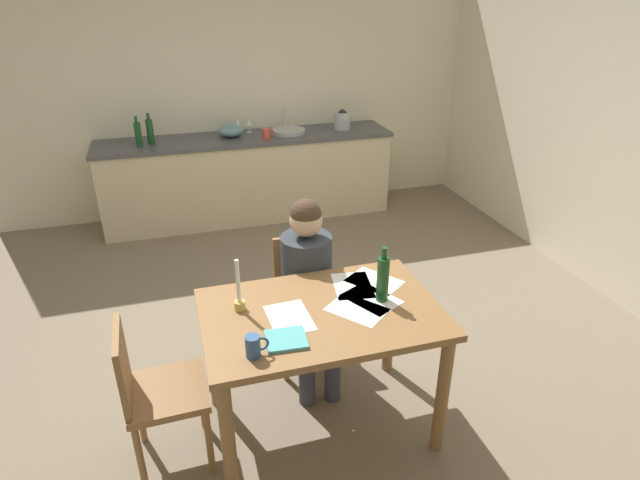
# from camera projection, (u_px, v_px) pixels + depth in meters

# --- Properties ---
(ground_plane) EXTENTS (5.20, 5.20, 0.04)m
(ground_plane) POSITION_uv_depth(u_px,v_px,m) (302.00, 332.00, 3.97)
(ground_plane) COLOR #7A6B56
(wall_back) EXTENTS (5.20, 0.12, 2.60)m
(wall_back) POSITION_uv_depth(u_px,v_px,m) (238.00, 91.00, 5.62)
(wall_back) COLOR silver
(wall_back) RESTS_ON ground
(wall_right) EXTENTS (0.12, 5.20, 2.60)m
(wall_right) POSITION_uv_depth(u_px,v_px,m) (627.00, 133.00, 4.05)
(wall_right) COLOR silver
(wall_right) RESTS_ON ground
(kitchen_counter) EXTENTS (3.05, 0.64, 0.90)m
(kitchen_counter) POSITION_uv_depth(u_px,v_px,m) (249.00, 177.00, 5.69)
(kitchen_counter) COLOR beige
(kitchen_counter) RESTS_ON ground
(dining_table) EXTENTS (1.25, 0.82, 0.79)m
(dining_table) POSITION_uv_depth(u_px,v_px,m) (321.00, 330.00, 2.83)
(dining_table) COLOR olive
(dining_table) RESTS_ON ground
(chair_at_table) EXTENTS (0.43, 0.43, 0.86)m
(chair_at_table) POSITION_uv_depth(u_px,v_px,m) (304.00, 296.00, 3.49)
(chair_at_table) COLOR olive
(chair_at_table) RESTS_ON ground
(person_seated) EXTENTS (0.34, 0.60, 1.19)m
(person_seated) POSITION_uv_depth(u_px,v_px,m) (309.00, 281.00, 3.28)
(person_seated) COLOR #333842
(person_seated) RESTS_ON ground
(chair_side_empty) EXTENTS (0.41, 0.41, 0.86)m
(chair_side_empty) POSITION_uv_depth(u_px,v_px,m) (154.00, 390.00, 2.68)
(chair_side_empty) COLOR olive
(chair_side_empty) RESTS_ON ground
(coffee_mug) EXTENTS (0.11, 0.07, 0.11)m
(coffee_mug) POSITION_uv_depth(u_px,v_px,m) (254.00, 346.00, 2.42)
(coffee_mug) COLOR #33598C
(coffee_mug) RESTS_ON dining_table
(candlestick) EXTENTS (0.06, 0.06, 0.30)m
(candlestick) POSITION_uv_depth(u_px,v_px,m) (239.00, 296.00, 2.75)
(candlestick) COLOR gold
(candlestick) RESTS_ON dining_table
(book_magazine) EXTENTS (0.21, 0.19, 0.02)m
(book_magazine) POSITION_uv_depth(u_px,v_px,m) (286.00, 339.00, 2.54)
(book_magazine) COLOR #4FAAB0
(book_magazine) RESTS_ON dining_table
(paper_letter) EXTENTS (0.35, 0.36, 0.00)m
(paper_letter) POSITION_uv_depth(u_px,v_px,m) (357.00, 309.00, 2.78)
(paper_letter) COLOR white
(paper_letter) RESTS_ON dining_table
(paper_bill) EXTENTS (0.22, 0.31, 0.00)m
(paper_bill) POSITION_uv_depth(u_px,v_px,m) (289.00, 318.00, 2.71)
(paper_bill) COLOR white
(paper_bill) RESTS_ON dining_table
(paper_envelope) EXTENTS (0.32, 0.36, 0.00)m
(paper_envelope) POSITION_uv_depth(u_px,v_px,m) (371.00, 299.00, 2.88)
(paper_envelope) COLOR white
(paper_envelope) RESTS_ON dining_table
(paper_receipt) EXTENTS (0.34, 0.36, 0.00)m
(paper_receipt) POSITION_uv_depth(u_px,v_px,m) (374.00, 281.00, 3.04)
(paper_receipt) COLOR white
(paper_receipt) RESTS_ON dining_table
(paper_notice) EXTENTS (0.25, 0.32, 0.00)m
(paper_notice) POSITION_uv_depth(u_px,v_px,m) (353.00, 286.00, 3.00)
(paper_notice) COLOR white
(paper_notice) RESTS_ON dining_table
(wine_bottle_on_table) EXTENTS (0.07, 0.07, 0.32)m
(wine_bottle_on_table) POSITION_uv_depth(u_px,v_px,m) (383.00, 278.00, 2.81)
(wine_bottle_on_table) COLOR #194C23
(wine_bottle_on_table) RESTS_ON dining_table
(sink_unit) EXTENTS (0.36, 0.36, 0.24)m
(sink_unit) POSITION_uv_depth(u_px,v_px,m) (288.00, 131.00, 5.60)
(sink_unit) COLOR #B2B7BC
(sink_unit) RESTS_ON kitchen_counter
(bottle_oil) EXTENTS (0.06, 0.06, 0.29)m
(bottle_oil) POSITION_uv_depth(u_px,v_px,m) (138.00, 134.00, 5.10)
(bottle_oil) COLOR #194C23
(bottle_oil) RESTS_ON kitchen_counter
(bottle_vinegar) EXTENTS (0.07, 0.07, 0.30)m
(bottle_vinegar) POSITION_uv_depth(u_px,v_px,m) (150.00, 131.00, 5.17)
(bottle_vinegar) COLOR #194C23
(bottle_vinegar) RESTS_ON kitchen_counter
(mixing_bowl) EXTENTS (0.27, 0.27, 0.12)m
(mixing_bowl) POSITION_uv_depth(u_px,v_px,m) (231.00, 131.00, 5.46)
(mixing_bowl) COLOR #668C99
(mixing_bowl) RESTS_ON kitchen_counter
(stovetop_kettle) EXTENTS (0.18, 0.18, 0.22)m
(stovetop_kettle) POSITION_uv_depth(u_px,v_px,m) (342.00, 120.00, 5.72)
(stovetop_kettle) COLOR #B7BABF
(stovetop_kettle) RESTS_ON kitchen_counter
(wine_glass_near_sink) EXTENTS (0.07, 0.07, 0.15)m
(wine_glass_near_sink) POSITION_uv_depth(u_px,v_px,m) (249.00, 122.00, 5.59)
(wine_glass_near_sink) COLOR silver
(wine_glass_near_sink) RESTS_ON kitchen_counter
(wine_glass_by_kettle) EXTENTS (0.07, 0.07, 0.15)m
(wine_glass_by_kettle) POSITION_uv_depth(u_px,v_px,m) (237.00, 123.00, 5.56)
(wine_glass_by_kettle) COLOR silver
(wine_glass_by_kettle) RESTS_ON kitchen_counter
(teacup_on_counter) EXTENTS (0.13, 0.09, 0.10)m
(teacup_on_counter) POSITION_uv_depth(u_px,v_px,m) (267.00, 133.00, 5.39)
(teacup_on_counter) COLOR #D84C3F
(teacup_on_counter) RESTS_ON kitchen_counter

